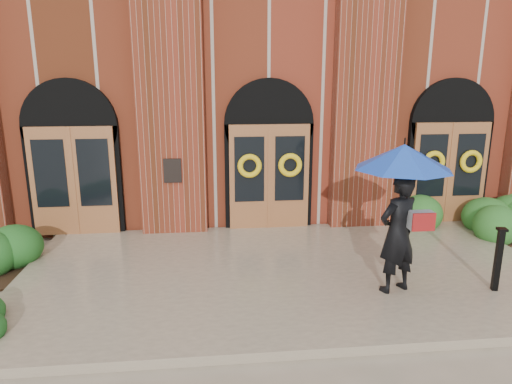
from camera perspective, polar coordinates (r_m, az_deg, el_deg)
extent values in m
plane|color=gray|center=(8.76, 4.01, -10.90)|extent=(90.00, 90.00, 0.00)
cube|color=tan|center=(8.86, 3.85, -10.05)|extent=(10.00, 5.30, 0.15)
cube|color=maroon|center=(16.77, -1.19, 13.43)|extent=(16.00, 12.00, 7.00)
cube|color=black|center=(10.51, -10.40, 2.64)|extent=(0.40, 0.05, 0.55)
cube|color=maroon|center=(10.57, -10.76, 12.79)|extent=(1.50, 0.45, 7.00)
cube|color=maroon|center=(11.16, 13.55, 12.71)|extent=(1.50, 0.45, 7.00)
cube|color=#9A5A32|center=(11.20, -21.81, 1.24)|extent=(1.90, 0.10, 2.50)
cylinder|color=black|center=(11.14, -22.21, 7.68)|extent=(2.10, 0.22, 2.10)
cube|color=#9A5A32|center=(10.86, 1.67, 1.89)|extent=(1.90, 0.10, 2.50)
cylinder|color=black|center=(10.81, 1.61, 8.54)|extent=(2.10, 0.22, 2.10)
cube|color=#9A5A32|center=(12.30, 22.95, 2.21)|extent=(1.90, 0.10, 2.50)
cylinder|color=black|center=(12.25, 23.19, 8.08)|extent=(2.10, 0.22, 2.10)
torus|color=yellow|center=(10.63, -0.80, 3.28)|extent=(0.57, 0.13, 0.57)
torus|color=yellow|center=(10.76, 4.30, 3.37)|extent=(0.57, 0.13, 0.57)
torus|color=yellow|center=(11.91, 21.33, 3.48)|extent=(0.57, 0.13, 0.57)
torus|color=yellow|center=(12.38, 25.29, 3.47)|extent=(0.57, 0.13, 0.57)
imported|color=black|center=(7.99, 17.28, -4.97)|extent=(0.87, 0.73, 2.05)
cone|color=#1742B4|center=(7.68, 17.98, 4.19)|extent=(2.05, 2.05, 0.41)
cylinder|color=black|center=(7.76, 18.16, 0.17)|extent=(0.02, 0.02, 0.68)
cube|color=#9B9DA0|center=(7.89, 19.90, -3.33)|extent=(0.43, 0.32, 0.30)
cube|color=maroon|center=(7.79, 20.25, -3.56)|extent=(0.37, 0.16, 0.30)
cube|color=black|center=(8.82, 27.98, -7.60)|extent=(0.11, 0.11, 1.07)
cube|color=black|center=(8.64, 28.41, -4.14)|extent=(0.18, 0.18, 0.04)
ellipsoid|color=#265B20|center=(12.24, 27.10, -2.97)|extent=(3.36, 1.34, 0.86)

